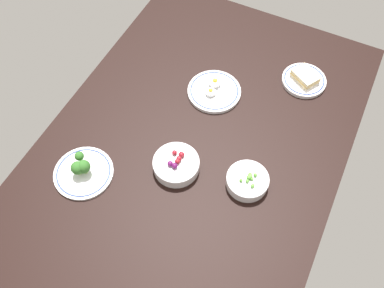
{
  "coord_description": "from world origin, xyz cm",
  "views": [
    {
      "loc": [
        70.12,
        34.35,
        132.73
      ],
      "look_at": [
        0.0,
        0.0,
        6.0
      ],
      "focal_mm": 39.09,
      "sensor_mm": 36.0,
      "label": 1
    }
  ],
  "objects_px": {
    "bowl_berries": "(176,164)",
    "plate_broccoli": "(82,171)",
    "bowl_peas": "(247,181)",
    "plate_eggs": "(214,91)",
    "plate_sandwich": "(304,79)"
  },
  "relations": [
    {
      "from": "plate_eggs",
      "to": "plate_broccoli",
      "type": "relative_size",
      "value": 1.01
    },
    {
      "from": "plate_sandwich",
      "to": "bowl_berries",
      "type": "relative_size",
      "value": 1.07
    },
    {
      "from": "plate_eggs",
      "to": "bowl_berries",
      "type": "relative_size",
      "value": 1.28
    },
    {
      "from": "bowl_peas",
      "to": "plate_eggs",
      "type": "bearing_deg",
      "value": -139.63
    },
    {
      "from": "bowl_berries",
      "to": "plate_broccoli",
      "type": "bearing_deg",
      "value": -60.04
    },
    {
      "from": "plate_broccoli",
      "to": "plate_sandwich",
      "type": "bearing_deg",
      "value": 142.69
    },
    {
      "from": "bowl_berries",
      "to": "plate_broccoli",
      "type": "xyz_separation_m",
      "value": [
        0.16,
        -0.28,
        -0.0
      ]
    },
    {
      "from": "bowl_peas",
      "to": "bowl_berries",
      "type": "bearing_deg",
      "value": -78.36
    },
    {
      "from": "plate_sandwich",
      "to": "bowl_peas",
      "type": "distance_m",
      "value": 0.52
    },
    {
      "from": "plate_sandwich",
      "to": "plate_eggs",
      "type": "distance_m",
      "value": 0.36
    },
    {
      "from": "bowl_peas",
      "to": "bowl_berries",
      "type": "relative_size",
      "value": 0.89
    },
    {
      "from": "bowl_peas",
      "to": "bowl_berries",
      "type": "height_order",
      "value": "bowl_berries"
    },
    {
      "from": "bowl_berries",
      "to": "plate_broccoli",
      "type": "height_order",
      "value": "plate_broccoli"
    },
    {
      "from": "plate_sandwich",
      "to": "plate_eggs",
      "type": "bearing_deg",
      "value": -55.3
    },
    {
      "from": "plate_eggs",
      "to": "bowl_berries",
      "type": "height_order",
      "value": "bowl_berries"
    }
  ]
}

